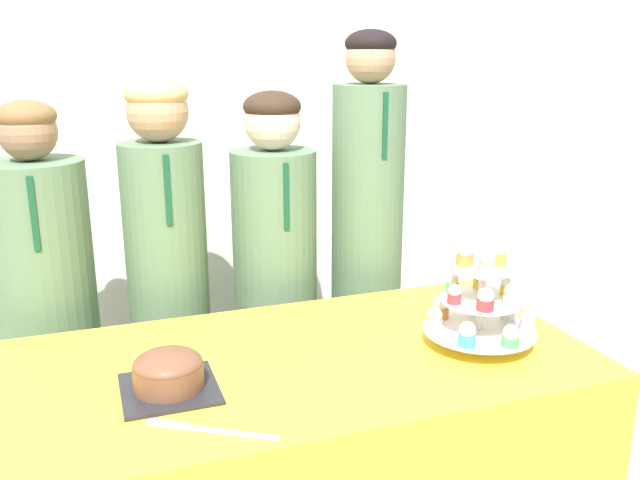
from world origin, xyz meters
name	(u,v)px	position (x,y,z in m)	size (l,w,h in m)	color
wall_back	(174,102)	(0.00, 1.63, 1.35)	(9.00, 0.06, 2.70)	silver
round_cake	(168,372)	(-0.23, 0.32, 0.82)	(0.23, 0.23, 0.10)	#232328
cake_knife	(190,428)	(-0.21, 0.14, 0.77)	(0.26, 0.17, 0.01)	silver
cupcake_stand	(481,302)	(0.61, 0.30, 0.89)	(0.31, 0.31, 0.29)	silver
student_0	(51,335)	(-0.52, 1.03, 0.66)	(0.31, 0.31, 1.41)	#567556
student_1	(170,304)	(-0.13, 1.03, 0.72)	(0.27, 0.27, 1.48)	#567556
student_2	(276,301)	(0.24, 1.03, 0.68)	(0.30, 0.30, 1.43)	#567556
student_3	(366,263)	(0.59, 1.03, 0.79)	(0.26, 0.27, 1.62)	#567556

